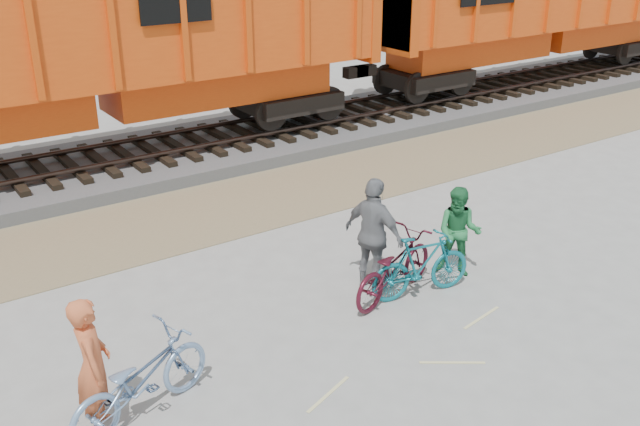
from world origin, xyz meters
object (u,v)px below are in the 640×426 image
Objects in this scene: bicycle_maroon at (394,267)px; person_man at (459,232)px; bicycle_teal at (421,265)px; bicycle_blue at (140,380)px; person_woman at (374,235)px; hopper_car_right at (541,0)px; hopper_car_center at (90,45)px; person_solo at (93,365)px.

person_man is (1.37, -0.03, 0.26)m from bicycle_maroon.
bicycle_maroon is at bearing 69.15° from bicycle_teal.
person_woman reaches higher than bicycle_blue.
bicycle_blue is at bearing -153.28° from hopper_car_right.
person_man is (3.21, -8.33, -2.23)m from hopper_car_center.
bicycle_blue is at bearing 80.92° from bicycle_maroon.
hopper_car_right is 8.98× the size of person_man.
bicycle_maroon is 1.04× the size of person_woman.
bicycle_teal is at bearing -146.30° from hopper_car_right.
hopper_car_right is (15.00, 0.00, 0.00)m from hopper_car_center.
hopper_car_center is at bearing -1.41° from person_woman.
hopper_car_center is 6.93× the size of bicycle_blue.
bicycle_blue is 4.81m from bicycle_teal.
person_solo reaches higher than bicycle_blue.
bicycle_maroon is at bearing -147.76° from hopper_car_right.
hopper_car_center is at bearing 180.00° from hopper_car_right.
hopper_car_center is 8.98× the size of person_man.
person_solo is at bearing -123.70° from person_man.
bicycle_maroon is at bearing -99.67° from bicycle_blue.
hopper_car_center is 1.00× the size of hopper_car_right.
bicycle_teal is at bearing -75.48° from hopper_car_center.
person_man is (-11.79, -8.33, -2.23)m from hopper_car_right.
hopper_car_center reaches higher than person_woman.
person_man is at bearing -101.59° from bicycle_blue.
person_solo is (-5.30, -0.22, 0.34)m from bicycle_teal.
person_woman is (4.32, 0.95, 0.42)m from bicycle_blue.
person_man is 1.54m from person_woman.
person_solo is at bearing -109.42° from hopper_car_center.
bicycle_maroon is 1.27× the size of person_man.
person_man is at bearing -144.76° from hopper_car_right.
bicycle_blue is 1.02× the size of bicycle_maroon.
bicycle_teal is 1.13× the size of person_man.
person_solo is (-3.09, -8.75, -2.13)m from hopper_car_center.
bicycle_teal is at bearing -137.36° from bicycle_maroon.
person_man reaches higher than bicycle_teal.
bicycle_blue reaches higher than bicycle_maroon.
person_woman is (4.82, 0.85, 0.08)m from person_solo.
hopper_car_right is 19.84m from bicycle_blue.
hopper_car_right reaches higher than bicycle_blue.
bicycle_teal is at bearing -116.23° from person_man.
hopper_car_right reaches higher than bicycle_teal.
hopper_car_right is 14.61m from person_man.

